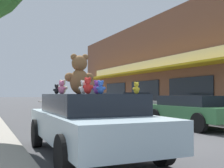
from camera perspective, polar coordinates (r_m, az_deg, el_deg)
The scene contains 14 objects.
ground_plane at distance 8.08m, azimuth 14.15°, elevation -11.69°, with size 260.00×260.00×0.00m, color #424244.
plush_art_car at distance 6.36m, azimuth -4.51°, elevation -7.51°, with size 2.18×4.71×1.36m.
teddy_bear_giant at distance 6.58m, azimuth -6.64°, elevation 1.90°, with size 0.71×0.46×0.94m.
teddy_bear_blue at distance 5.24m, azimuth -2.31°, elevation -0.68°, with size 0.18×0.16×0.26m.
teddy_bear_cream at distance 7.16m, azimuth -10.04°, elevation -0.61°, with size 0.28×0.18×0.37m.
teddy_bear_purple at distance 5.51m, azimuth -3.08°, elevation -0.66°, with size 0.21×0.13×0.28m.
teddy_bear_pink at distance 6.20m, azimuth -10.21°, elevation -0.68°, with size 0.18×0.22×0.30m.
teddy_bear_red at distance 5.22m, azimuth -4.94°, elevation -0.38°, with size 0.20×0.23×0.31m.
teddy_bear_white at distance 5.33m, azimuth -5.80°, elevation -0.67°, with size 0.20×0.15×0.26m.
teddy_bear_yellow at distance 5.78m, azimuth 4.98°, elevation -0.84°, with size 0.19×0.13×0.25m.
teddy_bear_black at distance 6.27m, azimuth -11.20°, elevation -1.06°, with size 0.16×0.10×0.21m.
teddy_bear_orange at distance 7.38m, azimuth -6.98°, elevation -0.97°, with size 0.22×0.14×0.29m.
parked_car_far_center at distance 11.97m, azimuth 16.34°, elevation -4.95°, with size 2.13×4.35×1.30m.
parked_car_far_right at distance 17.11m, azimuth 2.55°, elevation -3.89°, with size 2.14×4.68×1.46m.
Camera 1 is at (-5.00, -6.20, 1.36)m, focal length 45.00 mm.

